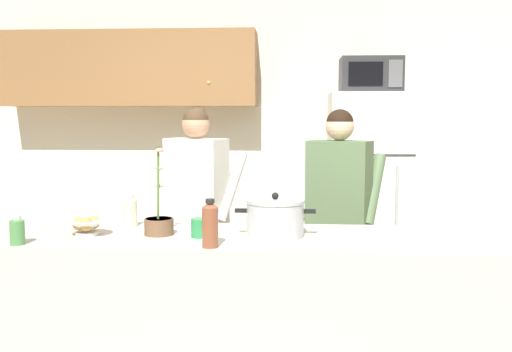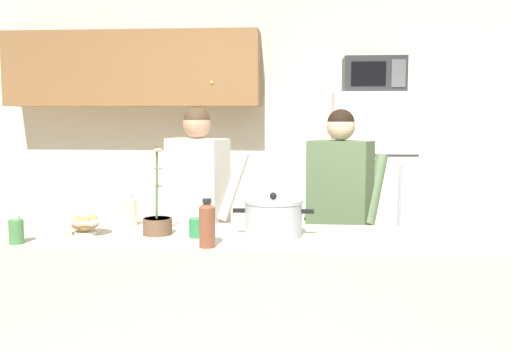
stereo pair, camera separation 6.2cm
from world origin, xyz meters
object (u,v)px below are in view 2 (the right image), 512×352
at_px(person_by_sink, 340,201).
at_px(bottle_mid_counter, 130,210).
at_px(coffee_mug, 199,228).
at_px(person_near_pot, 198,197).
at_px(refrigerator, 371,198).
at_px(microwave, 374,75).
at_px(cooking_pot, 273,218).
at_px(bread_bowl, 86,225).
at_px(bottle_near_edge, 207,224).
at_px(potted_orchid, 158,222).
at_px(bottle_far_corner, 16,229).

xyz_separation_m(person_by_sink, bottle_mid_counter, (-1.21, -0.65, 0.03)).
xyz_separation_m(coffee_mug, bottle_mid_counter, (-0.44, 0.27, 0.04)).
height_order(person_near_pot, person_by_sink, person_near_pot).
relative_size(person_near_pot, coffee_mug, 12.10).
relative_size(refrigerator, person_by_sink, 1.09).
xyz_separation_m(microwave, coffee_mug, (-1.08, -1.87, -0.89)).
height_order(cooking_pot, bread_bowl, cooking_pot).
relative_size(bottle_near_edge, bottle_mid_counter, 1.29).
bearing_deg(bread_bowl, refrigerator, 48.66).
distance_m(microwave, person_by_sink, 1.34).
xyz_separation_m(cooking_pot, potted_orchid, (-0.60, 0.01, -0.03)).
xyz_separation_m(person_near_pot, bottle_near_edge, (0.26, -1.19, 0.05)).
relative_size(coffee_mug, potted_orchid, 0.29).
bearing_deg(person_near_pot, bottle_near_edge, -77.68).
height_order(person_by_sink, bottle_near_edge, person_by_sink).
height_order(refrigerator, bottle_far_corner, refrigerator).
relative_size(person_by_sink, cooking_pot, 3.83).
bearing_deg(bottle_mid_counter, coffee_mug, -31.53).
bearing_deg(potted_orchid, person_by_sink, 41.02).
bearing_deg(person_by_sink, cooking_pot, -114.29).
bearing_deg(person_near_pot, bottle_far_corner, -119.31).
relative_size(cooking_pot, bread_bowl, 1.97).
distance_m(bread_bowl, bottle_mid_counter, 0.31).
relative_size(person_by_sink, bottle_far_corner, 11.19).
height_order(person_by_sink, coffee_mug, person_by_sink).
distance_m(bread_bowl, bottle_far_corner, 0.34).
height_order(refrigerator, bottle_mid_counter, refrigerator).
xyz_separation_m(microwave, bottle_far_corner, (-1.93, -2.10, -0.86)).
distance_m(refrigerator, microwave, 1.00).
height_order(person_by_sink, bottle_mid_counter, person_by_sink).
xyz_separation_m(person_near_pot, coffee_mug, (0.18, -0.97, -0.01)).
xyz_separation_m(person_by_sink, coffee_mug, (-0.77, -0.92, -0.01)).
distance_m(coffee_mug, bottle_far_corner, 0.87).
xyz_separation_m(refrigerator, bottle_far_corner, (-1.93, -2.12, 0.13)).
distance_m(refrigerator, potted_orchid, 2.26).
bearing_deg(refrigerator, person_by_sink, -107.66).
bearing_deg(person_by_sink, bottle_mid_counter, -151.81).
relative_size(person_by_sink, bottle_mid_counter, 8.92).
relative_size(person_by_sink, bread_bowl, 7.55).
relative_size(bottle_mid_counter, potted_orchid, 0.39).
bearing_deg(coffee_mug, person_near_pot, 100.44).
bearing_deg(refrigerator, bottle_far_corner, -132.29).
relative_size(refrigerator, bottle_far_corner, 12.19).
bearing_deg(bottle_near_edge, bottle_mid_counter, 136.75).
distance_m(microwave, cooking_pot, 2.13).
bearing_deg(refrigerator, microwave, -89.93).
xyz_separation_m(cooking_pot, bread_bowl, (-0.96, -0.04, -0.04)).
xyz_separation_m(cooking_pot, bottle_near_edge, (-0.29, -0.26, 0.02)).
bearing_deg(cooking_pot, coffee_mug, -173.54).
distance_m(refrigerator, person_by_sink, 1.04).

